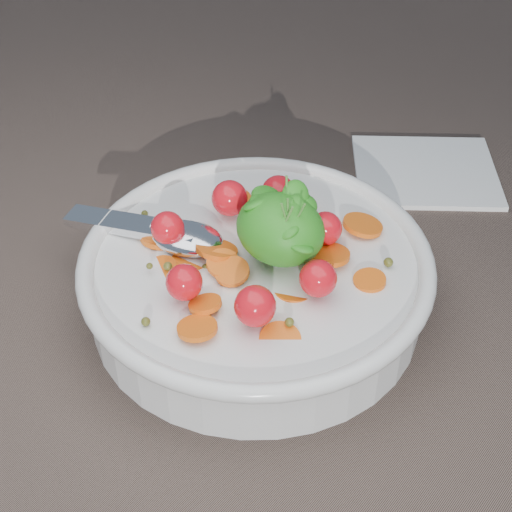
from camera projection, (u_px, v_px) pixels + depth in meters
The scene contains 3 objects.
ground at pixel (256, 287), 0.68m from camera, with size 6.00×6.00×0.00m, color brown.
bowl at pixel (256, 277), 0.64m from camera, with size 0.31×0.29×0.12m.
napkin at pixel (425, 172), 0.81m from camera, with size 0.14×0.13×0.01m, color white.
Camera 1 is at (0.31, -0.39, 0.46)m, focal length 55.00 mm.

